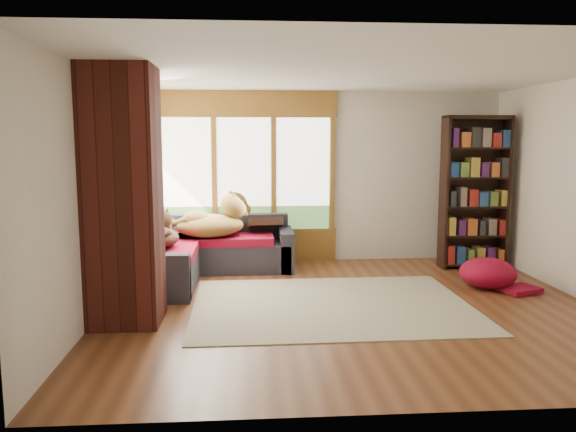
# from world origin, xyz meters

# --- Properties ---
(floor) EXTENTS (5.50, 5.50, 0.00)m
(floor) POSITION_xyz_m (0.00, 0.00, 0.00)
(floor) COLOR #542E17
(floor) RESTS_ON ground
(ceiling) EXTENTS (5.50, 5.50, 0.00)m
(ceiling) POSITION_xyz_m (0.00, 0.00, 2.60)
(ceiling) COLOR white
(wall_back) EXTENTS (5.50, 0.04, 2.60)m
(wall_back) POSITION_xyz_m (0.00, 2.50, 1.30)
(wall_back) COLOR silver
(wall_back) RESTS_ON ground
(wall_front) EXTENTS (5.50, 0.04, 2.60)m
(wall_front) POSITION_xyz_m (0.00, -2.50, 1.30)
(wall_front) COLOR silver
(wall_front) RESTS_ON ground
(wall_left) EXTENTS (0.04, 5.00, 2.60)m
(wall_left) POSITION_xyz_m (-2.75, 0.00, 1.30)
(wall_left) COLOR silver
(wall_left) RESTS_ON ground
(windows_back) EXTENTS (2.82, 0.10, 1.90)m
(windows_back) POSITION_xyz_m (-1.20, 2.47, 1.35)
(windows_back) COLOR olive
(windows_back) RESTS_ON wall_back
(windows_left) EXTENTS (0.10, 2.62, 1.90)m
(windows_left) POSITION_xyz_m (-2.72, 1.20, 1.35)
(windows_left) COLOR olive
(windows_left) RESTS_ON wall_left
(roller_blind) EXTENTS (0.03, 0.72, 0.90)m
(roller_blind) POSITION_xyz_m (-2.69, 2.03, 1.75)
(roller_blind) COLOR gray
(roller_blind) RESTS_ON wall_left
(brick_chimney) EXTENTS (0.70, 0.70, 2.60)m
(brick_chimney) POSITION_xyz_m (-2.40, -0.35, 1.30)
(brick_chimney) COLOR #471914
(brick_chimney) RESTS_ON ground
(sectional_sofa) EXTENTS (2.20, 2.20, 0.80)m
(sectional_sofa) POSITION_xyz_m (-1.95, 1.70, 0.30)
(sectional_sofa) COLOR #21202A
(sectional_sofa) RESTS_ON ground
(area_rug) EXTENTS (3.16, 2.44, 0.01)m
(area_rug) POSITION_xyz_m (-0.21, 0.07, 0.01)
(area_rug) COLOR beige
(area_rug) RESTS_ON ground
(bookshelf) EXTENTS (0.95, 0.32, 2.21)m
(bookshelf) POSITION_xyz_m (2.14, 1.82, 1.11)
(bookshelf) COLOR black
(bookshelf) RESTS_ON ground
(pouf) EXTENTS (0.77, 0.77, 0.38)m
(pouf) POSITION_xyz_m (1.89, 0.68, 0.20)
(pouf) COLOR maroon
(pouf) RESTS_ON area_rug
(dog_tan) EXTENTS (1.10, 0.83, 0.55)m
(dog_tan) POSITION_xyz_m (-1.59, 1.76, 0.81)
(dog_tan) COLOR olive
(dog_tan) RESTS_ON sectional_sofa
(dog_brindle) EXTENTS (0.53, 0.77, 0.40)m
(dog_brindle) POSITION_xyz_m (-2.26, 1.12, 0.74)
(dog_brindle) COLOR black
(dog_brindle) RESTS_ON sectional_sofa
(throw_pillows) EXTENTS (1.98, 1.68, 0.45)m
(throw_pillows) POSITION_xyz_m (-1.86, 1.75, 0.79)
(throw_pillows) COLOR #34261C
(throw_pillows) RESTS_ON sectional_sofa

